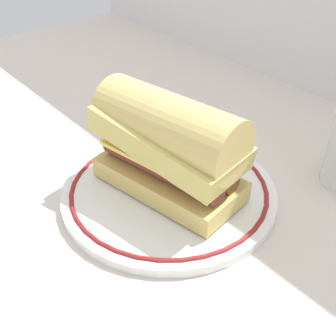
% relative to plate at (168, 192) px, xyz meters
% --- Properties ---
extents(ground_plane, '(1.50, 1.50, 0.00)m').
position_rel_plate_xyz_m(ground_plane, '(0.02, 0.00, -0.01)').
color(ground_plane, beige).
extents(plate, '(0.27, 0.27, 0.01)m').
position_rel_plate_xyz_m(plate, '(0.00, 0.00, 0.00)').
color(plate, white).
rests_on(plate, ground_plane).
extents(sausage_sandwich, '(0.20, 0.12, 0.13)m').
position_rel_plate_xyz_m(sausage_sandwich, '(0.00, -0.00, 0.07)').
color(sausage_sandwich, '#D5BC65').
rests_on(sausage_sandwich, plate).
extents(butter_knife, '(0.14, 0.03, 0.01)m').
position_rel_plate_xyz_m(butter_knife, '(-0.17, 0.14, -0.00)').
color(butter_knife, silver).
rests_on(butter_knife, ground_plane).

